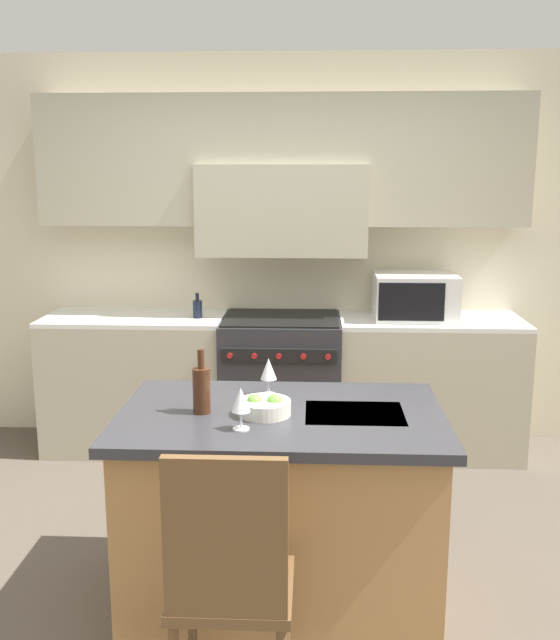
{
  "coord_description": "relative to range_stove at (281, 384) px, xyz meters",
  "views": [
    {
      "loc": [
        0.22,
        -2.93,
        1.9
      ],
      "look_at": [
        0.04,
        0.74,
        1.14
      ],
      "focal_mm": 40.0,
      "sensor_mm": 36.0,
      "label": 1
    }
  ],
  "objects": [
    {
      "name": "ground_plane",
      "position": [
        0.0,
        -1.77,
        -0.47
      ],
      "size": [
        10.0,
        10.0,
        0.0
      ],
      "primitive_type": "plane",
      "color": "brown"
    },
    {
      "name": "back_cabinetry",
      "position": [
        0.0,
        0.27,
        1.11
      ],
      "size": [
        10.0,
        0.46,
        2.7
      ],
      "color": "beige",
      "rests_on": "ground_plane"
    },
    {
      "name": "back_counter",
      "position": [
        -0.0,
        0.02,
        -0.0
      ],
      "size": [
        3.24,
        0.62,
        0.94
      ],
      "color": "#B2AD93",
      "rests_on": "ground_plane"
    },
    {
      "name": "range_stove",
      "position": [
        0.0,
        0.0,
        0.0
      ],
      "size": [
        0.8,
        0.7,
        0.94
      ],
      "color": "#2D2D33",
      "rests_on": "ground_plane"
    },
    {
      "name": "microwave",
      "position": [
        0.89,
        0.02,
        0.62
      ],
      "size": [
        0.54,
        0.43,
        0.3
      ],
      "color": "silver",
      "rests_on": "back_counter"
    },
    {
      "name": "kitchen_island",
      "position": [
        0.08,
        -1.78,
        -0.02
      ],
      "size": [
        1.4,
        0.9,
        0.89
      ],
      "color": "#B7844C",
      "rests_on": "ground_plane"
    },
    {
      "name": "island_chair",
      "position": [
        -0.06,
        -2.55,
        0.1
      ],
      "size": [
        0.42,
        0.4,
        1.04
      ],
      "color": "brown",
      "rests_on": "ground_plane"
    },
    {
      "name": "wine_bottle",
      "position": [
        -0.26,
        -1.8,
        0.52
      ],
      "size": [
        0.08,
        0.08,
        0.28
      ],
      "color": "#422314",
      "rests_on": "kitchen_island"
    },
    {
      "name": "wine_glass_near",
      "position": [
        -0.07,
        -2.0,
        0.53
      ],
      "size": [
        0.08,
        0.08,
        0.18
      ],
      "color": "white",
      "rests_on": "kitchen_island"
    },
    {
      "name": "wine_glass_far",
      "position": [
        0.01,
        -1.54,
        0.53
      ],
      "size": [
        0.08,
        0.08,
        0.18
      ],
      "color": "white",
      "rests_on": "kitchen_island"
    },
    {
      "name": "fruit_bowl",
      "position": [
        0.01,
        -1.82,
        0.45
      ],
      "size": [
        0.23,
        0.23,
        0.09
      ],
      "color": "silver",
      "rests_on": "kitchen_island"
    },
    {
      "name": "oil_bottle_on_counter",
      "position": [
        -0.56,
        -0.03,
        0.53
      ],
      "size": [
        0.06,
        0.06,
        0.17
      ],
      "color": "black",
      "rests_on": "back_counter"
    }
  ]
}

